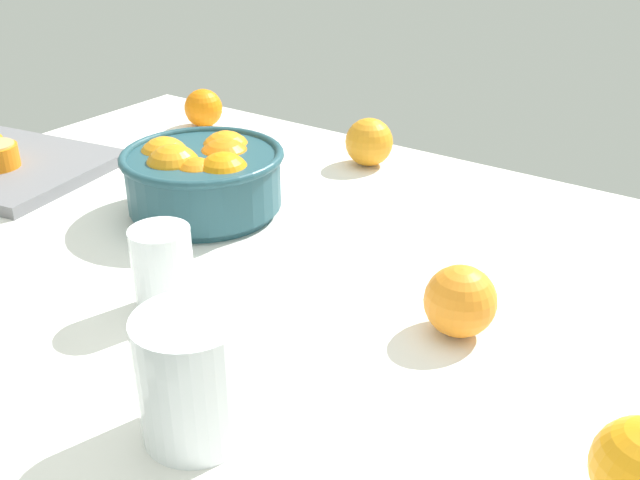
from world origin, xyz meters
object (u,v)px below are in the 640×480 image
(juice_glass, at_px, (194,383))
(loose_orange_2, at_px, (203,108))
(loose_orange_3, at_px, (460,301))
(fruit_bowl, at_px, (204,176))
(second_glass, at_px, (164,275))
(loose_orange_1, at_px, (369,142))

(juice_glass, distance_m, loose_orange_2, 0.86)
(loose_orange_3, bearing_deg, fruit_bowl, 170.33)
(loose_orange_3, bearing_deg, juice_glass, -114.05)
(juice_glass, bearing_deg, second_glass, 142.79)
(loose_orange_1, bearing_deg, loose_orange_3, -47.55)
(juice_glass, relative_size, second_glass, 1.19)
(second_glass, relative_size, loose_orange_2, 1.37)
(second_glass, xyz_separation_m, loose_orange_1, (-0.05, 0.51, -0.00))
(fruit_bowl, bearing_deg, second_glass, -57.09)
(loose_orange_2, height_order, loose_orange_3, loose_orange_3)
(loose_orange_2, xyz_separation_m, loose_orange_3, (0.70, -0.36, 0.00))
(fruit_bowl, xyz_separation_m, loose_orange_1, (0.09, 0.29, -0.02))
(juice_glass, xyz_separation_m, loose_orange_1, (-0.21, 0.64, -0.01))
(loose_orange_1, bearing_deg, second_glass, -84.84)
(loose_orange_1, xyz_separation_m, loose_orange_2, (-0.36, -0.01, -0.00))
(juice_glass, height_order, loose_orange_2, juice_glass)
(fruit_bowl, distance_m, loose_orange_1, 0.31)
(loose_orange_1, bearing_deg, fruit_bowl, -107.73)
(loose_orange_1, height_order, loose_orange_3, loose_orange_1)
(second_glass, relative_size, loose_orange_3, 1.28)
(loose_orange_1, relative_size, loose_orange_2, 1.10)
(loose_orange_2, bearing_deg, loose_orange_1, 1.15)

